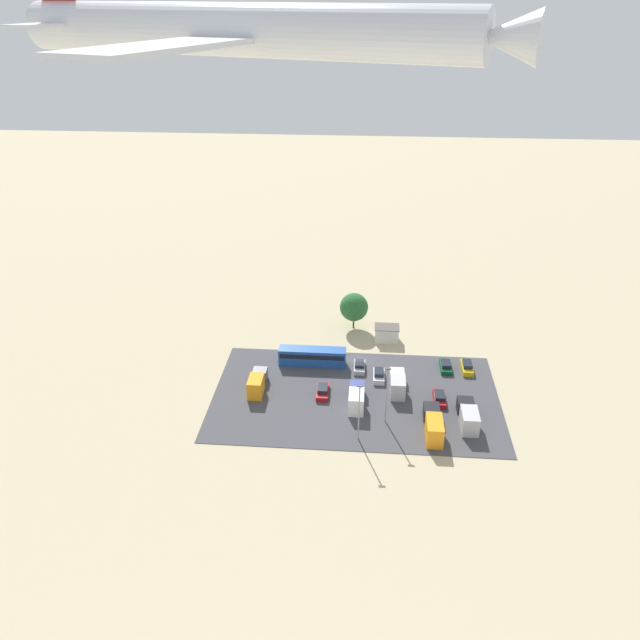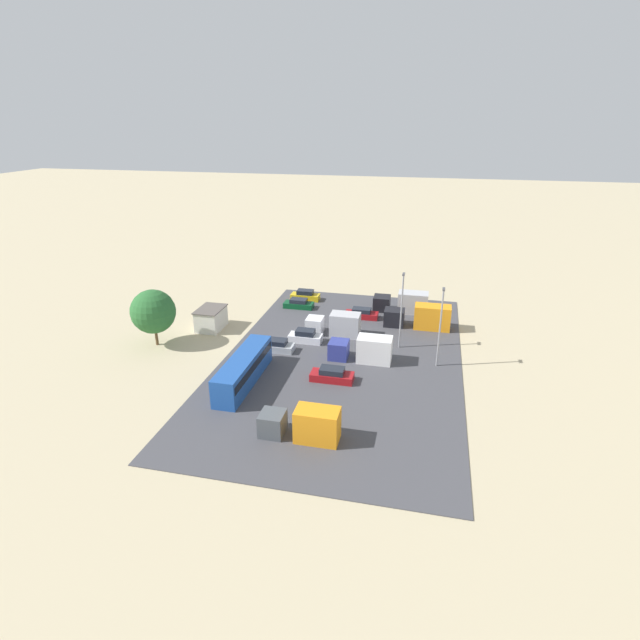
# 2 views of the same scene
# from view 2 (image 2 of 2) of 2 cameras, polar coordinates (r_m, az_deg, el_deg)

# --- Properties ---
(ground_plane) EXTENTS (400.00, 400.00, 0.00)m
(ground_plane) POSITION_cam_2_polar(r_m,az_deg,el_deg) (63.36, -7.49, -3.45)
(ground_plane) COLOR tan
(parking_lot_surface) EXTENTS (47.23, 28.04, 0.08)m
(parking_lot_surface) POSITION_cam_2_polar(r_m,az_deg,el_deg) (60.62, 2.59, -4.47)
(parking_lot_surface) COLOR #424247
(parking_lot_surface) RESTS_ON ground
(shed_building) EXTENTS (4.68, 3.33, 2.94)m
(shed_building) POSITION_cam_2_polar(r_m,az_deg,el_deg) (70.28, -12.35, 0.17)
(shed_building) COLOR silver
(shed_building) RESTS_ON ground
(bus) EXTENTS (11.96, 2.61, 3.13)m
(bus) POSITION_cam_2_polar(r_m,az_deg,el_deg) (55.28, -8.74, -5.51)
(bus) COLOR #1E4C9E
(bus) RESTS_ON ground
(parked_car_0) EXTENTS (1.92, 4.30, 1.66)m
(parked_car_0) POSITION_cam_2_polar(r_m,az_deg,el_deg) (64.78, -1.68, -1.91)
(parked_car_0) COLOR silver
(parked_car_0) RESTS_ON ground
(parked_car_1) EXTENTS (1.85, 4.53, 1.62)m
(parked_car_1) POSITION_cam_2_polar(r_m,az_deg,el_deg) (79.71, -1.69, 2.80)
(parked_car_1) COLOR gold
(parked_car_1) RESTS_ON ground
(parked_car_2) EXTENTS (1.96, 4.77, 1.51)m
(parked_car_2) POSITION_cam_2_polar(r_m,az_deg,el_deg) (55.55, 1.38, -6.32)
(parked_car_2) COLOR maroon
(parked_car_2) RESTS_ON ground
(parked_car_3) EXTENTS (1.91, 4.50, 1.42)m
(parked_car_3) POSITION_cam_2_polar(r_m,az_deg,el_deg) (76.40, -2.46, 1.84)
(parked_car_3) COLOR #0C4723
(parked_car_3) RESTS_ON ground
(parked_car_4) EXTENTS (1.94, 4.19, 1.51)m
(parked_car_4) POSITION_cam_2_polar(r_m,az_deg,el_deg) (62.54, -4.91, -2.98)
(parked_car_4) COLOR #ADB2B7
(parked_car_4) RESTS_ON ground
(parked_car_5) EXTENTS (1.86, 4.75, 1.45)m
(parked_car_5) POSITION_cam_2_polar(r_m,az_deg,el_deg) (72.68, 4.77, 0.70)
(parked_car_5) COLOR maroon
(parked_car_5) RESTS_ON ground
(parked_truck_0) EXTENTS (2.57, 8.01, 3.12)m
(parked_truck_0) POSITION_cam_2_polar(r_m,az_deg,el_deg) (75.47, 9.58, 1.96)
(parked_truck_0) COLOR black
(parked_truck_0) RESTS_ON ground
(parked_truck_1) EXTENTS (2.42, 8.99, 3.32)m
(parked_truck_1) POSITION_cam_2_polar(r_m,az_deg,el_deg) (70.17, 11.51, 0.31)
(parked_truck_1) COLOR black
(parked_truck_1) RESTS_ON ground
(parked_truck_2) EXTENTS (2.45, 7.19, 3.10)m
(parked_truck_2) POSITION_cam_2_polar(r_m,az_deg,el_deg) (66.51, 1.89, -0.57)
(parked_truck_2) COLOR silver
(parked_truck_2) RESTS_ON ground
(parked_truck_3) EXTENTS (2.36, 7.33, 3.10)m
(parked_truck_3) POSITION_cam_2_polar(r_m,az_deg,el_deg) (45.97, -1.79, -11.85)
(parked_truck_3) COLOR #4C5156
(parked_truck_3) RESTS_ON ground
(parked_truck_4) EXTENTS (2.43, 7.49, 3.10)m
(parked_truck_4) POSITION_cam_2_polar(r_m,az_deg,el_deg) (59.77, 5.07, -3.39)
(parked_truck_4) COLOR navy
(parked_truck_4) RESTS_ON ground
(tree_near_shed) EXTENTS (5.59, 5.59, 7.37)m
(tree_near_shed) POSITION_cam_2_polar(r_m,az_deg,el_deg) (65.99, -18.54, 0.92)
(tree_near_shed) COLOR brown
(tree_near_shed) RESTS_ON ground
(light_pole_lot_centre) EXTENTS (0.90, 0.28, 9.77)m
(light_pole_lot_centre) POSITION_cam_2_polar(r_m,az_deg,el_deg) (62.19, 9.29, 1.35)
(light_pole_lot_centre) COLOR gray
(light_pole_lot_centre) RESTS_ON ground
(light_pole_lot_edge) EXTENTS (0.90, 0.28, 9.59)m
(light_pole_lot_edge) POSITION_cam_2_polar(r_m,az_deg,el_deg) (58.35, 13.59, -0.52)
(light_pole_lot_edge) COLOR gray
(light_pole_lot_edge) RESTS_ON ground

